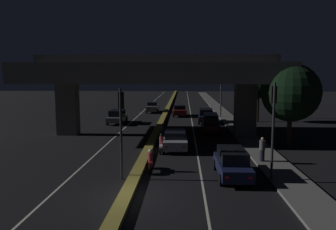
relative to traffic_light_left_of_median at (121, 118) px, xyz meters
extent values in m
plane|color=black|center=(0.75, -2.85, -3.56)|extent=(200.00, 200.00, 0.00)
cube|color=beige|center=(-3.09, 32.15, -3.56)|extent=(0.12, 126.00, 0.00)
cube|color=beige|center=(4.59, 32.15, -3.56)|extent=(0.12, 126.00, 0.00)
cube|color=olive|center=(0.75, 32.15, -3.43)|extent=(0.70, 126.00, 0.26)
cube|color=#5B5956|center=(9.51, 25.15, -3.48)|extent=(2.25, 126.00, 0.15)
cube|color=slate|center=(-7.98, 13.60, -0.95)|extent=(1.98, 1.36, 5.22)
cube|color=slate|center=(9.48, 13.60, -0.95)|extent=(1.98, 1.36, 5.22)
cube|color=slate|center=(0.75, 13.60, 2.54)|extent=(23.71, 11.68, 1.75)
cube|color=#333335|center=(0.75, 13.60, 3.86)|extent=(23.71, 0.40, 0.90)
cylinder|color=black|center=(0.00, -0.10, -0.94)|extent=(0.14, 0.14, 5.23)
cube|color=black|center=(0.00, 0.08, 0.99)|extent=(0.30, 0.28, 0.95)
sphere|color=red|center=(0.00, 0.23, 1.29)|extent=(0.18, 0.18, 0.18)
sphere|color=black|center=(0.00, 0.23, 0.99)|extent=(0.18, 0.18, 0.18)
sphere|color=black|center=(0.00, 0.23, 0.70)|extent=(0.18, 0.18, 0.18)
cylinder|color=black|center=(8.48, -0.10, -0.77)|extent=(0.14, 0.14, 5.57)
cube|color=black|center=(8.48, 0.08, 1.33)|extent=(0.30, 0.28, 0.95)
sphere|color=red|center=(8.48, 0.23, 1.63)|extent=(0.18, 0.18, 0.18)
sphere|color=black|center=(8.48, 0.23, 1.33)|extent=(0.18, 0.18, 0.18)
sphere|color=black|center=(8.48, 0.23, 1.04)|extent=(0.18, 0.18, 0.18)
cylinder|color=#2D2D30|center=(8.64, 27.03, 0.79)|extent=(0.18, 0.18, 8.69)
cylinder|color=#2D2D30|center=(7.65, 27.03, 4.98)|extent=(1.98, 0.10, 0.10)
ellipsoid|color=#F2B759|center=(6.66, 27.03, 4.88)|extent=(0.56, 0.32, 0.24)
cube|color=#141938|center=(6.38, 0.56, -2.90)|extent=(1.76, 4.54, 0.66)
cube|color=black|center=(6.38, 0.56, -2.22)|extent=(1.53, 2.73, 0.69)
cylinder|color=black|center=(5.53, 2.03, -3.23)|extent=(0.21, 0.66, 0.66)
cylinder|color=black|center=(7.19, 2.06, -3.23)|extent=(0.21, 0.66, 0.66)
cylinder|color=black|center=(5.58, -0.95, -3.23)|extent=(0.21, 0.66, 0.66)
cylinder|color=black|center=(7.23, -0.92, -3.23)|extent=(0.21, 0.66, 0.66)
cube|color=red|center=(5.82, -1.72, -2.87)|extent=(0.18, 0.03, 0.11)
cube|color=red|center=(7.01, -1.71, -2.87)|extent=(0.18, 0.03, 0.11)
cube|color=gray|center=(2.86, 7.83, -2.92)|extent=(1.97, 4.79, 0.69)
cube|color=black|center=(2.87, 7.60, -2.32)|extent=(1.68, 2.32, 0.51)
cylinder|color=black|center=(1.91, 9.37, -3.26)|extent=(0.22, 0.60, 0.60)
cylinder|color=black|center=(3.71, 9.42, -3.26)|extent=(0.22, 0.60, 0.60)
cylinder|color=black|center=(2.00, 6.24, -3.26)|extent=(0.22, 0.60, 0.60)
cylinder|color=black|center=(3.80, 6.29, -3.26)|extent=(0.22, 0.60, 0.60)
cube|color=red|center=(2.28, 5.43, -2.88)|extent=(0.18, 0.04, 0.11)
cube|color=red|center=(3.57, 5.47, -2.88)|extent=(0.18, 0.04, 0.11)
cube|color=#591414|center=(6.33, 15.79, -2.89)|extent=(1.80, 4.73, 0.63)
cube|color=black|center=(6.34, 15.90, -2.12)|extent=(1.56, 3.41, 0.91)
cylinder|color=black|center=(5.58, 17.35, -3.21)|extent=(0.22, 0.70, 0.69)
cylinder|color=black|center=(7.19, 17.30, -3.21)|extent=(0.22, 0.70, 0.69)
cylinder|color=black|center=(5.48, 14.27, -3.21)|extent=(0.22, 0.70, 0.69)
cylinder|color=black|center=(7.09, 14.22, -3.21)|extent=(0.22, 0.70, 0.69)
cube|color=red|center=(5.68, 13.46, -2.86)|extent=(0.18, 0.04, 0.11)
cube|color=red|center=(6.84, 13.42, -2.86)|extent=(0.18, 0.04, 0.11)
cube|color=#141938|center=(6.29, 22.17, -2.88)|extent=(1.93, 4.58, 0.69)
cube|color=black|center=(6.29, 22.17, -2.17)|extent=(1.65, 2.77, 0.74)
cylinder|color=black|center=(5.49, 23.69, -3.22)|extent=(0.23, 0.68, 0.67)
cylinder|color=black|center=(7.20, 23.62, -3.22)|extent=(0.23, 0.68, 0.67)
cylinder|color=black|center=(5.37, 20.71, -3.22)|extent=(0.23, 0.68, 0.67)
cylinder|color=black|center=(7.08, 20.64, -3.22)|extent=(0.23, 0.68, 0.67)
cube|color=red|center=(5.58, 19.93, -2.84)|extent=(0.18, 0.04, 0.11)
cube|color=red|center=(6.81, 19.88, -2.84)|extent=(0.18, 0.04, 0.11)
cube|color=#591414|center=(2.94, 28.59, -2.88)|extent=(1.98, 4.15, 0.70)
cube|color=black|center=(2.94, 28.49, -2.27)|extent=(1.66, 1.70, 0.52)
cylinder|color=black|center=(2.00, 29.90, -3.24)|extent=(0.23, 0.65, 0.64)
cylinder|color=black|center=(3.77, 29.97, -3.24)|extent=(0.23, 0.65, 0.64)
cylinder|color=black|center=(2.11, 27.21, -3.24)|extent=(0.23, 0.65, 0.64)
cylinder|color=black|center=(3.88, 27.29, -3.24)|extent=(0.23, 0.65, 0.64)
cube|color=red|center=(2.39, 26.52, -2.85)|extent=(0.18, 0.04, 0.11)
cube|color=red|center=(3.66, 26.57, -2.85)|extent=(0.18, 0.04, 0.11)
cube|color=#515459|center=(-4.60, 21.18, -2.92)|extent=(1.82, 4.58, 0.60)
cube|color=black|center=(-4.60, 21.18, -2.26)|extent=(1.57, 2.76, 0.72)
cylinder|color=black|center=(-3.80, 19.66, -3.22)|extent=(0.22, 0.67, 0.67)
cylinder|color=black|center=(-5.47, 19.70, -3.22)|extent=(0.22, 0.67, 0.67)
cylinder|color=black|center=(-3.73, 22.66, -3.22)|extent=(0.22, 0.67, 0.67)
cylinder|color=black|center=(-5.40, 22.70, -3.22)|extent=(0.22, 0.67, 0.67)
cube|color=white|center=(-3.95, 23.45, -3.01)|extent=(0.18, 0.03, 0.11)
cube|color=white|center=(-5.15, 23.48, -3.01)|extent=(0.18, 0.03, 0.11)
cube|color=#515459|center=(-1.45, 33.19, -2.86)|extent=(1.90, 4.86, 0.76)
cube|color=black|center=(-1.45, 33.31, -2.23)|extent=(1.58, 1.98, 0.49)
cylinder|color=black|center=(-0.55, 31.65, -3.23)|extent=(0.23, 0.65, 0.64)
cylinder|color=black|center=(-2.21, 31.58, -3.23)|extent=(0.23, 0.65, 0.64)
cylinder|color=black|center=(-0.69, 34.81, -3.23)|extent=(0.23, 0.65, 0.64)
cylinder|color=black|center=(-2.34, 34.74, -3.23)|extent=(0.23, 0.65, 0.64)
cube|color=white|center=(-0.96, 35.62, -2.97)|extent=(0.18, 0.04, 0.11)
cube|color=white|center=(-2.14, 35.57, -2.97)|extent=(0.18, 0.04, 0.11)
cylinder|color=black|center=(1.48, 2.12, -3.26)|extent=(0.09, 0.59, 0.59)
cylinder|color=black|center=(1.51, 0.88, -3.26)|extent=(0.11, 0.59, 0.59)
cube|color=maroon|center=(1.49, 1.50, -3.04)|extent=(0.26, 0.95, 0.32)
cylinder|color=maroon|center=(1.49, 1.50, -2.63)|extent=(0.33, 0.33, 0.51)
sphere|color=silver|center=(1.49, 1.50, -2.25)|extent=(0.24, 0.24, 0.24)
cube|color=red|center=(1.51, 0.83, -3.04)|extent=(0.08, 0.03, 0.08)
cylinder|color=black|center=(1.88, 7.19, -3.29)|extent=(0.11, 0.54, 0.53)
cylinder|color=black|center=(1.80, 5.84, -3.29)|extent=(0.13, 0.54, 0.53)
cube|color=silver|center=(1.84, 6.51, -3.07)|extent=(0.30, 1.04, 0.32)
cylinder|color=maroon|center=(1.84, 6.51, -2.61)|extent=(0.34, 0.34, 0.60)
sphere|color=black|center=(1.84, 6.51, -2.19)|extent=(0.24, 0.24, 0.24)
cube|color=red|center=(1.79, 5.79, -3.07)|extent=(0.08, 0.04, 0.08)
cylinder|color=black|center=(1.58, 13.18, -3.28)|extent=(0.11, 0.56, 0.55)
cylinder|color=black|center=(1.50, 11.80, -3.28)|extent=(0.13, 0.56, 0.55)
cube|color=navy|center=(1.54, 12.49, -3.06)|extent=(0.30, 1.06, 0.32)
cylinder|color=#26593F|center=(1.54, 12.49, -2.66)|extent=(0.34, 0.34, 0.48)
sphere|color=#B21919|center=(1.54, 12.49, -2.30)|extent=(0.24, 0.24, 0.24)
cube|color=red|center=(1.50, 11.75, -3.06)|extent=(0.08, 0.03, 0.08)
cylinder|color=black|center=(8.87, 3.75, -3.02)|extent=(0.34, 0.34, 0.78)
cylinder|color=#3F3F44|center=(8.87, 3.75, -2.30)|extent=(0.40, 0.40, 0.65)
sphere|color=tan|center=(8.87, 3.75, -1.87)|extent=(0.21, 0.21, 0.21)
cylinder|color=#2D2116|center=(12.25, 8.87, -2.18)|extent=(0.37, 0.37, 2.74)
sphere|color=black|center=(12.25, 8.87, 0.97)|extent=(4.75, 4.75, 4.75)
cylinder|color=#2D2116|center=(12.87, 23.47, -1.89)|extent=(0.39, 0.39, 3.33)
sphere|color=black|center=(12.87, 23.47, 0.91)|extent=(3.03, 3.03, 3.03)
camera|label=1|loc=(3.54, -18.19, 2.46)|focal=35.00mm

